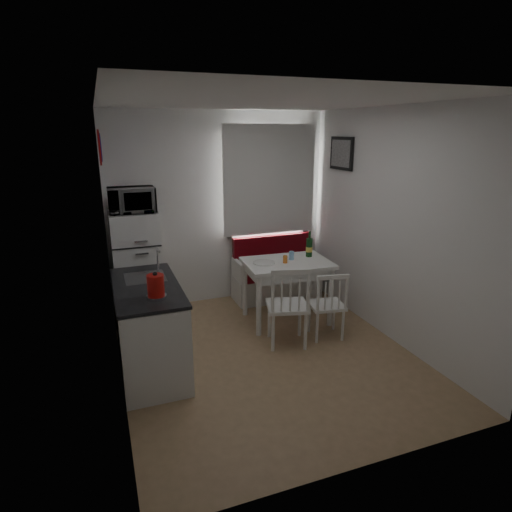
{
  "coord_description": "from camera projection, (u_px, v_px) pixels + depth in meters",
  "views": [
    {
      "loc": [
        -1.56,
        -3.86,
        2.34
      ],
      "look_at": [
        0.07,
        0.5,
        0.97
      ],
      "focal_mm": 30.0,
      "sensor_mm": 36.0,
      "label": 1
    }
  ],
  "objects": [
    {
      "name": "dining_table",
      "position": [
        287.0,
        268.0,
        5.3
      ],
      "size": [
        1.09,
        0.8,
        0.79
      ],
      "rotation": [
        0.0,
        0.0,
        -0.06
      ],
      "color": "white",
      "rests_on": "floor"
    },
    {
      "name": "drinking_glass_blue",
      "position": [
        291.0,
        256.0,
        5.33
      ],
      "size": [
        0.06,
        0.06,
        0.11
      ],
      "primitive_type": "cylinder",
      "color": "#85BAE2",
      "rests_on": "dining_table"
    },
    {
      "name": "plate",
      "position": [
        264.0,
        263.0,
        5.19
      ],
      "size": [
        0.26,
        0.26,
        0.02
      ],
      "primitive_type": "cylinder",
      "color": "white",
      "rests_on": "dining_table"
    },
    {
      "name": "wall_front",
      "position": [
        370.0,
        301.0,
        2.71
      ],
      "size": [
        3.0,
        0.02,
        2.6
      ],
      "primitive_type": "cube",
      "color": "white",
      "rests_on": "floor"
    },
    {
      "name": "picture_frame",
      "position": [
        341.0,
        153.0,
        5.55
      ],
      "size": [
        0.04,
        0.52,
        0.42
      ],
      "primitive_type": "cube",
      "color": "black",
      "rests_on": "wall_right"
    },
    {
      "name": "microwave",
      "position": [
        132.0,
        200.0,
        5.03
      ],
      "size": [
        0.53,
        0.36,
        0.3
      ],
      "primitive_type": "imported",
      "color": "white",
      "rests_on": "fridge"
    },
    {
      "name": "window",
      "position": [
        268.0,
        183.0,
        5.97
      ],
      "size": [
        1.22,
        0.06,
        1.47
      ],
      "primitive_type": "cube",
      "color": "white",
      "rests_on": "wall_back"
    },
    {
      "name": "wall_left",
      "position": [
        110.0,
        253.0,
        3.78
      ],
      "size": [
        0.02,
        3.5,
        2.6
      ],
      "primitive_type": "cube",
      "color": "white",
      "rests_on": "floor"
    },
    {
      "name": "chair_left",
      "position": [
        291.0,
        298.0,
        4.64
      ],
      "size": [
        0.54,
        0.53,
        0.51
      ],
      "rotation": [
        0.0,
        0.0,
        -0.27
      ],
      "color": "white",
      "rests_on": "floor"
    },
    {
      "name": "wall_sign",
      "position": [
        100.0,
        148.0,
        4.85
      ],
      "size": [
        0.03,
        0.4,
        0.4
      ],
      "primitive_type": "cylinder",
      "rotation": [
        0.0,
        1.57,
        0.0
      ],
      "color": "navy",
      "rests_on": "wall_left"
    },
    {
      "name": "ceiling",
      "position": [
        268.0,
        101.0,
        3.91
      ],
      "size": [
        3.0,
        3.5,
        0.02
      ],
      "primitive_type": "cube",
      "color": "white",
      "rests_on": "wall_back"
    },
    {
      "name": "fridge",
      "position": [
        137.0,
        267.0,
        5.32
      ],
      "size": [
        0.56,
        0.56,
        1.4
      ],
      "primitive_type": "cube",
      "color": "white",
      "rests_on": "floor"
    },
    {
      "name": "wall_back",
      "position": [
        220.0,
        209.0,
        5.86
      ],
      "size": [
        3.0,
        0.02,
        2.6
      ],
      "primitive_type": "cube",
      "color": "white",
      "rests_on": "floor"
    },
    {
      "name": "wine_bottle",
      "position": [
        309.0,
        244.0,
        5.43
      ],
      "size": [
        0.08,
        0.08,
        0.33
      ],
      "primitive_type": null,
      "color": "#144019",
      "rests_on": "dining_table"
    },
    {
      "name": "wall_right",
      "position": [
        391.0,
        227.0,
        4.78
      ],
      "size": [
        0.02,
        3.5,
        2.6
      ],
      "primitive_type": "cube",
      "color": "white",
      "rests_on": "floor"
    },
    {
      "name": "curtain",
      "position": [
        270.0,
        180.0,
        5.89
      ],
      "size": [
        1.35,
        0.02,
        1.5
      ],
      "primitive_type": "cube",
      "color": "white",
      "rests_on": "wall_back"
    },
    {
      "name": "chair_right",
      "position": [
        331.0,
        299.0,
        4.85
      ],
      "size": [
        0.44,
        0.42,
        0.44
      ],
      "rotation": [
        0.0,
        0.0,
        -0.17
      ],
      "color": "white",
      "rests_on": "floor"
    },
    {
      "name": "bench",
      "position": [
        276.0,
        278.0,
        6.17
      ],
      "size": [
        1.24,
        0.48,
        0.89
      ],
      "color": "white",
      "rests_on": "floor"
    },
    {
      "name": "floor",
      "position": [
        266.0,
        354.0,
        4.65
      ],
      "size": [
        3.0,
        3.5,
        0.02
      ],
      "primitive_type": "cube",
      "color": "#967750",
      "rests_on": "ground"
    },
    {
      "name": "kettle",
      "position": [
        156.0,
        286.0,
        3.78
      ],
      "size": [
        0.18,
        0.18,
        0.24
      ],
      "primitive_type": "cylinder",
      "color": "red",
      "rests_on": "kitchen_counter"
    },
    {
      "name": "drinking_glass_orange",
      "position": [
        285.0,
        259.0,
        5.2
      ],
      "size": [
        0.06,
        0.06,
        0.09
      ],
      "primitive_type": "cylinder",
      "color": "orange",
      "rests_on": "dining_table"
    },
    {
      "name": "kitchen_counter",
      "position": [
        149.0,
        327.0,
        4.26
      ],
      "size": [
        0.62,
        1.32,
        1.16
      ],
      "color": "white",
      "rests_on": "floor"
    }
  ]
}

